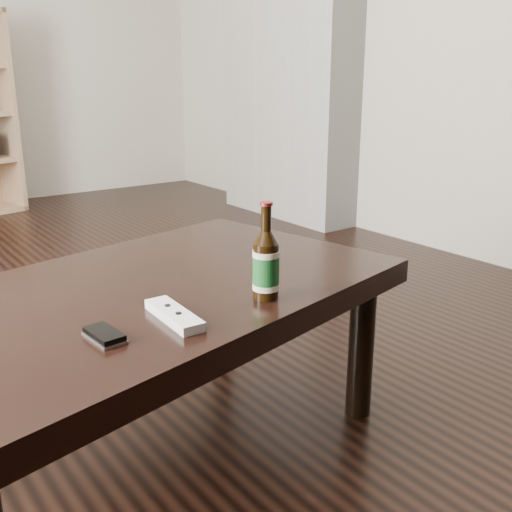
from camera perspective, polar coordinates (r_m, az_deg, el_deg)
floor at (r=2.56m, az=-22.03°, el=-8.30°), size 5.00×6.00×0.01m
wall_right at (r=3.79m, az=17.61°, el=21.00°), size 0.02×6.00×2.70m
chimney_breast at (r=4.52m, az=3.15°, el=20.95°), size 0.30×1.20×2.70m
coffee_table at (r=1.59m, az=-10.64°, el=-5.24°), size 1.49×1.06×0.51m
beer_bottle at (r=1.44m, az=0.96°, el=-0.89°), size 0.08×0.08×0.24m
phone at (r=1.29m, az=-14.25°, el=-7.34°), size 0.06×0.11×0.02m
remote at (r=1.35m, az=-7.80°, el=-5.60°), size 0.06×0.20×0.02m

